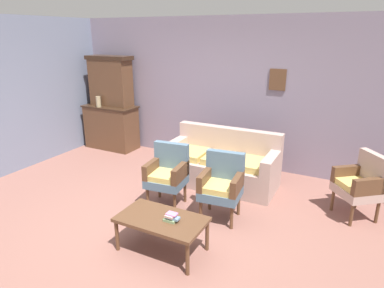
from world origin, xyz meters
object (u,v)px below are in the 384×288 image
Objects in this scene: floral_couch at (222,165)px; book_stack_on_table at (171,217)px; armchair_by_doorway at (168,172)px; armchair_near_couch_end at (222,183)px; wingback_chair_by_fireplace at (361,183)px; side_cabinet at (112,127)px; coffee_table at (162,221)px; vase_on_cabinet at (98,102)px.

book_stack_on_table is (0.22, -2.01, 0.14)m from floral_couch.
armchair_by_doorway is 1.00× the size of armchair_near_couch_end.
wingback_chair_by_fireplace is at bearing -3.56° from floral_couch.
coffee_table is at bearing -41.77° from side_cabinet.
wingback_chair_by_fireplace reaches higher than book_stack_on_table.
side_cabinet is at bearing 153.46° from armchair_near_couch_end.
armchair_near_couch_end is 1.87m from wingback_chair_by_fireplace.
armchair_by_doorway is at bearing 123.26° from book_stack_on_table.
book_stack_on_table is (0.13, -0.01, 0.09)m from coffee_table.
armchair_near_couch_end is 5.24× the size of book_stack_on_table.
coffee_table is (2.94, -2.63, -0.09)m from side_cabinet.
vase_on_cabinet is 4.08m from book_stack_on_table.
floral_couch is 2.01× the size of armchair_near_couch_end.
floral_couch is at bearing 67.20° from armchair_by_doorway.
armchair_by_doorway is at bearing 117.79° from coffee_table.
armchair_by_doorway is at bearing -179.07° from armchair_near_couch_end.
floral_couch is 1.81× the size of coffee_table.
coffee_table is 5.82× the size of book_stack_on_table.
side_cabinet is at bearing 54.61° from vase_on_cabinet.
coffee_table is (0.52, -0.99, -0.12)m from armchair_by_doorway.
armchair_by_doorway reaches higher than coffee_table.
floral_couch is at bearing -12.31° from side_cabinet.
side_cabinet reaches higher than book_stack_on_table.
side_cabinet is 3.64m from armchair_near_couch_end.
armchair_near_couch_end is (0.84, 0.01, 0.00)m from armchair_by_doorway.
armchair_by_doorway is at bearing -112.80° from floral_couch.
armchair_by_doorway is 1.00× the size of wingback_chair_by_fireplace.
wingback_chair_by_fireplace is at bearing 28.01° from armchair_near_couch_end.
armchair_by_doorway is 0.90× the size of coffee_table.
side_cabinet reaches higher than wingback_chair_by_fireplace.
floral_couch is 2.01× the size of wingback_chair_by_fireplace.
armchair_near_couch_end reaches higher than coffee_table.
wingback_chair_by_fireplace is 2.63m from book_stack_on_table.
armchair_near_couch_end is (3.26, -1.63, 0.03)m from side_cabinet.
wingback_chair_by_fireplace is (4.91, -0.75, 0.03)m from side_cabinet.
side_cabinet is 0.64× the size of floral_couch.
vase_on_cabinet is 0.22× the size of coffee_table.
armchair_near_couch_end and wingback_chair_by_fireplace have the same top height.
coffee_table is at bearing -62.21° from armchair_by_doorway.
side_cabinet is 1.16× the size of coffee_table.
armchair_near_couch_end is 1.03m from book_stack_on_table.
wingback_chair_by_fireplace is at bearing -8.69° from side_cabinet.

